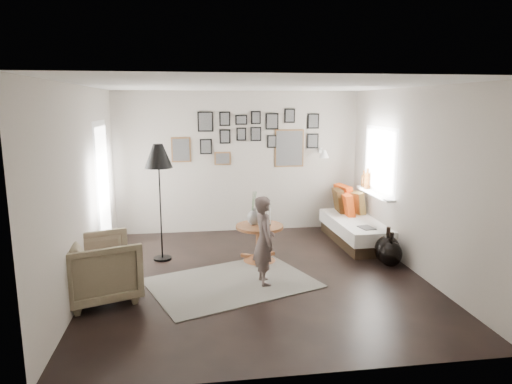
{
  "coord_description": "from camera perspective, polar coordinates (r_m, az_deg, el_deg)",
  "views": [
    {
      "loc": [
        -0.88,
        -5.97,
        2.36
      ],
      "look_at": [
        0.05,
        0.5,
        1.1
      ],
      "focal_mm": 32.0,
      "sensor_mm": 36.0,
      "label": 1
    }
  ],
  "objects": [
    {
      "name": "child",
      "position": [
        6.03,
        1.03,
        -6.1
      ],
      "size": [
        0.33,
        0.46,
        1.19
      ],
      "primitive_type": "imported",
      "rotation": [
        0.0,
        0.0,
        1.67
      ],
      "color": "#524341",
      "rests_on": "ground"
    },
    {
      "name": "wall_right",
      "position": [
        6.82,
        19.25,
        1.36
      ],
      "size": [
        0.0,
        4.8,
        4.8
      ],
      "primitive_type": "plane",
      "rotation": [
        1.57,
        0.0,
        -1.57
      ],
      "color": "#ABA296",
      "rests_on": "ground"
    },
    {
      "name": "gallery_wall",
      "position": [
        8.45,
        -0.24,
        6.74
      ],
      "size": [
        2.74,
        0.03,
        1.08
      ],
      "color": "brown",
      "rests_on": "wall_back"
    },
    {
      "name": "armchair",
      "position": [
        5.94,
        -18.79,
        -9.03
      ],
      "size": [
        1.1,
        1.09,
        0.79
      ],
      "primitive_type": "imported",
      "rotation": [
        0.0,
        0.0,
        1.93
      ],
      "color": "#74684E",
      "rests_on": "ground"
    },
    {
      "name": "wall_front",
      "position": [
        3.82,
        5.5,
        -5.25
      ],
      "size": [
        4.5,
        0.0,
        4.5
      ],
      "primitive_type": "plane",
      "rotation": [
        -1.57,
        0.0,
        0.0
      ],
      "color": "#ABA296",
      "rests_on": "ground"
    },
    {
      "name": "pedestal_table",
      "position": [
        6.97,
        0.44,
        -6.59
      ],
      "size": [
        0.72,
        0.72,
        0.57
      ],
      "rotation": [
        0.0,
        0.0,
        0.31
      ],
      "color": "brown",
      "rests_on": "ground"
    },
    {
      "name": "demijohn_small",
      "position": [
        7.06,
        16.48,
        -7.4
      ],
      "size": [
        0.33,
        0.33,
        0.52
      ],
      "color": "black",
      "rests_on": "ground"
    },
    {
      "name": "wall_left",
      "position": [
        6.21,
        -20.79,
        0.37
      ],
      "size": [
        0.0,
        4.8,
        4.8
      ],
      "primitive_type": "plane",
      "rotation": [
        1.57,
        0.0,
        1.57
      ],
      "color": "#ABA296",
      "rests_on": "ground"
    },
    {
      "name": "floor_lamp",
      "position": [
        6.94,
        -12.09,
        3.88
      ],
      "size": [
        0.42,
        0.42,
        1.78
      ],
      "rotation": [
        0.0,
        0.0,
        -0.13
      ],
      "color": "black",
      "rests_on": "ground"
    },
    {
      "name": "window_right",
      "position": [
        8.05,
        14.26,
        0.36
      ],
      "size": [
        0.15,
        1.32,
        1.3
      ],
      "color": "white",
      "rests_on": "wall_right"
    },
    {
      "name": "door_left",
      "position": [
        7.41,
        -18.59,
        0.16
      ],
      "size": [
        0.0,
        2.14,
        2.14
      ],
      "color": "white",
      "rests_on": "wall_left"
    },
    {
      "name": "magazine_on_daybed",
      "position": [
        7.52,
        13.66,
        -4.35
      ],
      "size": [
        0.25,
        0.31,
        0.01
      ],
      "primitive_type": "cube",
      "rotation": [
        0.0,
        0.0,
        0.19
      ],
      "color": "black",
      "rests_on": "daybed"
    },
    {
      "name": "ceiling",
      "position": [
        6.04,
        0.21,
        13.19
      ],
      "size": [
        4.8,
        4.8,
        0.0
      ],
      "primitive_type": "plane",
      "rotation": [
        3.14,
        0.0,
        0.0
      ],
      "color": "white",
      "rests_on": "wall_back"
    },
    {
      "name": "rug",
      "position": [
        6.24,
        -3.06,
        -11.26
      ],
      "size": [
        2.48,
        2.12,
        0.01
      ],
      "primitive_type": "cube",
      "rotation": [
        0.0,
        0.0,
        0.36
      ],
      "color": "#B7B1A1",
      "rests_on": "ground"
    },
    {
      "name": "armchair_cushion",
      "position": [
        5.96,
        -18.76,
        -8.09
      ],
      "size": [
        0.45,
        0.46,
        0.16
      ],
      "primitive_type": "cube",
      "rotation": [
        -0.21,
        0.0,
        0.32
      ],
      "color": "silver",
      "rests_on": "armchair"
    },
    {
      "name": "ground",
      "position": [
        6.48,
        0.2,
        -10.45
      ],
      "size": [
        4.8,
        4.8,
        0.0
      ],
      "primitive_type": "plane",
      "color": "black",
      "rests_on": "ground"
    },
    {
      "name": "candles",
      "position": [
        6.87,
        1.35,
        -3.09
      ],
      "size": [
        0.12,
        0.12,
        0.27
      ],
      "color": "black",
      "rests_on": "pedestal_table"
    },
    {
      "name": "wall_back",
      "position": [
        8.48,
        -2.18,
        3.73
      ],
      "size": [
        4.5,
        0.0,
        4.5
      ],
      "primitive_type": "plane",
      "rotation": [
        1.57,
        0.0,
        0.0
      ],
      "color": "#ABA296",
      "rests_on": "ground"
    },
    {
      "name": "daybed",
      "position": [
        8.15,
        12.29,
        -4.17
      ],
      "size": [
        0.83,
        1.89,
        0.89
      ],
      "rotation": [
        0.0,
        0.0,
        0.02
      ],
      "color": "black",
      "rests_on": "ground"
    },
    {
      "name": "wall_sconce",
      "position": [
        8.51,
        8.49,
        4.75
      ],
      "size": [
        0.18,
        0.36,
        0.16
      ],
      "color": "white",
      "rests_on": "wall_back"
    },
    {
      "name": "demijohn_large",
      "position": [
        7.16,
        16.09,
        -6.92
      ],
      "size": [
        0.38,
        0.38,
        0.57
      ],
      "color": "black",
      "rests_on": "ground"
    },
    {
      "name": "vase",
      "position": [
        6.86,
        -0.24,
        -2.88
      ],
      "size": [
        0.21,
        0.21,
        0.52
      ],
      "color": "black",
      "rests_on": "pedestal_table"
    },
    {
      "name": "magazine_basket",
      "position": [
        6.15,
        -15.92,
        -10.05
      ],
      "size": [
        0.42,
        0.42,
        0.41
      ],
      "rotation": [
        0.0,
        0.0,
        -0.33
      ],
      "color": "black",
      "rests_on": "ground"
    }
  ]
}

